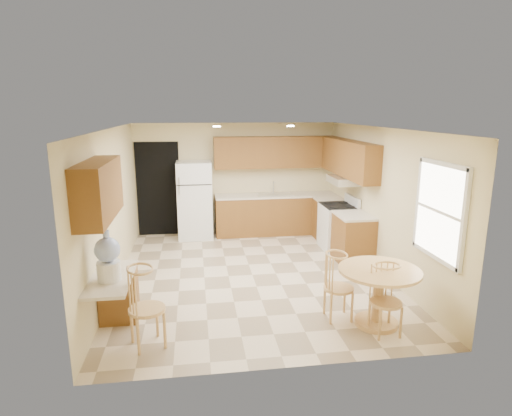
{
  "coord_description": "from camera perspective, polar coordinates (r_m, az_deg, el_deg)",
  "views": [
    {
      "loc": [
        -0.93,
        -6.88,
        2.81
      ],
      "look_at": [
        0.11,
        0.3,
        1.12
      ],
      "focal_mm": 30.0,
      "sensor_mm": 36.0,
      "label": 1
    }
  ],
  "objects": [
    {
      "name": "can_light_b",
      "position": [
        8.29,
        4.62,
        10.85
      ],
      "size": [
        0.14,
        0.14,
        0.02
      ],
      "primitive_type": "cylinder",
      "color": "white",
      "rests_on": "ceiling"
    },
    {
      "name": "desk_pedestal",
      "position": [
        6.17,
        -17.82,
        -10.94
      ],
      "size": [
        0.48,
        0.42,
        0.72
      ],
      "primitive_type": "cube",
      "color": "brown",
      "rests_on": "floor"
    },
    {
      "name": "wall_right",
      "position": [
        7.74,
        16.24,
        0.97
      ],
      "size": [
        0.02,
        5.5,
        2.5
      ],
      "primitive_type": "cube",
      "color": "beige",
      "rests_on": "floor"
    },
    {
      "name": "counter_right_a",
      "position": [
        9.4,
        9.82,
        1.15
      ],
      "size": [
        0.63,
        0.59,
        0.04
      ],
      "primitive_type": "cube",
      "color": "beige",
      "rests_on": "base_cab_right_a"
    },
    {
      "name": "doorway",
      "position": [
        9.81,
        -12.89,
        2.47
      ],
      "size": [
        0.9,
        0.02,
        2.1
      ],
      "primitive_type": "cube",
      "color": "black",
      "rests_on": "floor"
    },
    {
      "name": "range_hood",
      "position": [
        8.69,
        11.63,
        3.66
      ],
      "size": [
        0.5,
        0.76,
        0.14
      ],
      "primitive_type": "cube",
      "color": "silver",
      "rests_on": "upper_cab_right"
    },
    {
      "name": "chair_table_b",
      "position": [
        5.62,
        17.39,
        -11.19
      ],
      "size": [
        0.4,
        0.4,
        0.9
      ],
      "rotation": [
        0.0,
        0.0,
        3.21
      ],
      "color": "#DDAE6E",
      "rests_on": "floor"
    },
    {
      "name": "stove",
      "position": [
        8.86,
        10.89,
        -2.41
      ],
      "size": [
        0.65,
        0.76,
        1.09
      ],
      "color": "white",
      "rests_on": "floor"
    },
    {
      "name": "counter_right_b",
      "position": [
        8.06,
        12.98,
        -0.99
      ],
      "size": [
        0.63,
        0.8,
        0.04
      ],
      "primitive_type": "cube",
      "color": "beige",
      "rests_on": "base_cab_right_b"
    },
    {
      "name": "upper_cab_left",
      "position": [
        5.49,
        -20.25,
        2.24
      ],
      "size": [
        0.33,
        1.4,
        0.7
      ],
      "primitive_type": "cube",
      "color": "brown",
      "rests_on": "wall_left"
    },
    {
      "name": "wall_back",
      "position": [
        9.8,
        -2.68,
        3.97
      ],
      "size": [
        4.5,
        0.02,
        2.5
      ],
      "primitive_type": "cube",
      "color": "beige",
      "rests_on": "floor"
    },
    {
      "name": "can_light_a",
      "position": [
        8.1,
        -5.26,
        10.78
      ],
      "size": [
        0.14,
        0.14,
        0.02
      ],
      "primitive_type": "cylinder",
      "color": "white",
      "rests_on": "ceiling"
    },
    {
      "name": "ceiling",
      "position": [
        6.95,
        -0.53,
        10.58
      ],
      "size": [
        4.5,
        5.5,
        0.02
      ],
      "primitive_type": "cube",
      "color": "white",
      "rests_on": "wall_back"
    },
    {
      "name": "counter_back",
      "position": [
        9.69,
        2.68,
        1.7
      ],
      "size": [
        2.75,
        0.63,
        0.04
      ],
      "primitive_type": "cube",
      "color": "beige",
      "rests_on": "base_cab_back"
    },
    {
      "name": "window",
      "position": [
        6.08,
        23.31,
        -0.4
      ],
      "size": [
        0.06,
        1.12,
        1.3
      ],
      "color": "white",
      "rests_on": "wall_right"
    },
    {
      "name": "dining_table",
      "position": [
        5.91,
        16.0,
        -10.29
      ],
      "size": [
        1.06,
        1.06,
        0.78
      ],
      "rotation": [
        0.0,
        0.0,
        -0.42
      ],
      "color": "#DDAE6E",
      "rests_on": "floor"
    },
    {
      "name": "wall_left",
      "position": [
        7.18,
        -18.61,
        -0.12
      ],
      "size": [
        0.02,
        5.5,
        2.5
      ],
      "primitive_type": "cube",
      "color": "beige",
      "rests_on": "floor"
    },
    {
      "name": "wall_front",
      "position": [
        4.51,
        4.23,
        -7.15
      ],
      "size": [
        4.5,
        0.02,
        2.5
      ],
      "primitive_type": "cube",
      "color": "beige",
      "rests_on": "floor"
    },
    {
      "name": "base_cab_right_b",
      "position": [
        8.18,
        12.81,
        -4.08
      ],
      "size": [
        0.6,
        0.8,
        0.87
      ],
      "primitive_type": "cube",
      "color": "brown",
      "rests_on": "floor"
    },
    {
      "name": "upper_cab_back",
      "position": [
        9.68,
        2.59,
        7.44
      ],
      "size": [
        2.75,
        0.33,
        0.7
      ],
      "primitive_type": "cube",
      "color": "brown",
      "rests_on": "wall_back"
    },
    {
      "name": "base_cab_right_a",
      "position": [
        9.5,
        9.71,
        -1.53
      ],
      "size": [
        0.6,
        0.59,
        0.87
      ],
      "primitive_type": "cube",
      "color": "brown",
      "rests_on": "floor"
    },
    {
      "name": "chair_desk",
      "position": [
        5.26,
        -14.53,
        -12.09
      ],
      "size": [
        0.44,
        0.57,
        0.99
      ],
      "rotation": [
        0.0,
        0.0,
        -1.21
      ],
      "color": "#DDAE6E",
      "rests_on": "floor"
    },
    {
      "name": "water_crock",
      "position": [
        5.48,
        -19.14,
        -6.33
      ],
      "size": [
        0.3,
        0.3,
        0.63
      ],
      "color": "white",
      "rests_on": "desk_top"
    },
    {
      "name": "floor",
      "position": [
        7.49,
        -0.49,
        -8.9
      ],
      "size": [
        5.5,
        5.5,
        0.0
      ],
      "primitive_type": "plane",
      "color": "beige",
      "rests_on": "ground"
    },
    {
      "name": "base_cab_back",
      "position": [
        9.79,
        2.65,
        -0.91
      ],
      "size": [
        2.75,
        0.6,
        0.87
      ],
      "primitive_type": "cube",
      "color": "brown",
      "rests_on": "floor"
    },
    {
      "name": "refrigerator",
      "position": [
        9.48,
        -8.16,
        1.06
      ],
      "size": [
        0.75,
        0.73,
        1.69
      ],
      "color": "white",
      "rests_on": "floor"
    },
    {
      "name": "upper_cab_right",
      "position": [
        8.69,
        12.22,
        6.5
      ],
      "size": [
        0.33,
        2.42,
        0.7
      ],
      "primitive_type": "cube",
      "color": "brown",
      "rests_on": "wall_right"
    },
    {
      "name": "desk_top",
      "position": [
        5.68,
        -18.72,
        -8.88
      ],
      "size": [
        0.5,
        1.2,
        0.04
      ],
      "primitive_type": "cube",
      "color": "beige",
      "rests_on": "desk_pedestal"
    },
    {
      "name": "chair_table_a",
      "position": [
        5.87,
        11.3,
        -9.67
      ],
      "size": [
        0.41,
        0.52,
        0.92
      ],
      "rotation": [
        0.0,
        0.0,
        -1.58
      ],
      "color": "#DDAE6E",
      "rests_on": "floor"
    },
    {
      "name": "sink",
      "position": [
        9.69,
        2.53,
        1.83
      ],
      "size": [
        0.78,
        0.44,
        0.01
      ],
      "primitive_type": "cube",
      "color": "silver",
      "rests_on": "counter_back"
    }
  ]
}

